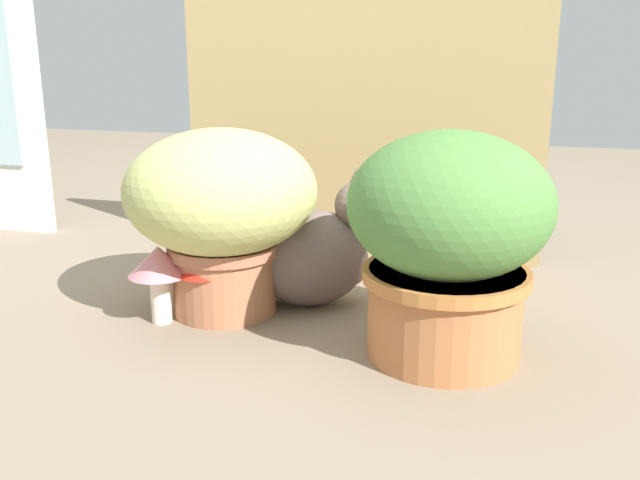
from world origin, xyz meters
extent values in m
plane|color=#81715D|center=(0.00, 0.00, 0.00)|extent=(6.00, 6.00, 0.00)
cube|color=tan|center=(0.14, 0.56, 0.36)|extent=(0.99, 0.03, 0.73)
cylinder|color=#B16F4D|center=(-0.05, 0.04, 0.08)|extent=(0.22, 0.22, 0.16)
cylinder|color=#B36B4F|center=(-0.05, 0.04, 0.15)|extent=(0.24, 0.24, 0.02)
ellipsoid|color=#BBC16F|center=(-0.05, 0.04, 0.27)|extent=(0.41, 0.41, 0.27)
cylinder|color=#B66D40|center=(0.44, -0.06, 0.09)|extent=(0.29, 0.29, 0.17)
cylinder|color=#BA7139|center=(0.44, -0.06, 0.16)|extent=(0.31, 0.31, 0.02)
ellipsoid|color=#4D813C|center=(0.44, -0.06, 0.29)|extent=(0.37, 0.37, 0.27)
ellipsoid|color=#6A5955|center=(0.12, 0.13, 0.11)|extent=(0.31, 0.26, 0.22)
ellipsoid|color=#A48C82|center=(0.21, 0.17, 0.10)|extent=(0.10, 0.12, 0.11)
sphere|color=#6A5955|center=(0.22, 0.17, 0.23)|extent=(0.14, 0.14, 0.11)
cone|color=#6A5955|center=(0.21, 0.20, 0.29)|extent=(0.05, 0.05, 0.04)
cone|color=#6A5955|center=(0.24, 0.15, 0.29)|extent=(0.05, 0.05, 0.04)
cylinder|color=#6A5955|center=(0.00, 0.12, 0.02)|extent=(0.18, 0.11, 0.07)
cylinder|color=#E5E8C2|center=(-0.06, -0.03, 0.05)|extent=(0.04, 0.04, 0.11)
cone|color=red|center=(-0.06, -0.03, 0.13)|extent=(0.11, 0.11, 0.05)
cylinder|color=silver|center=(-0.15, -0.05, 0.05)|extent=(0.04, 0.04, 0.11)
cone|color=pink|center=(-0.15, -0.05, 0.14)|extent=(0.13, 0.13, 0.06)
camera|label=1|loc=(0.54, -1.30, 0.56)|focal=39.14mm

